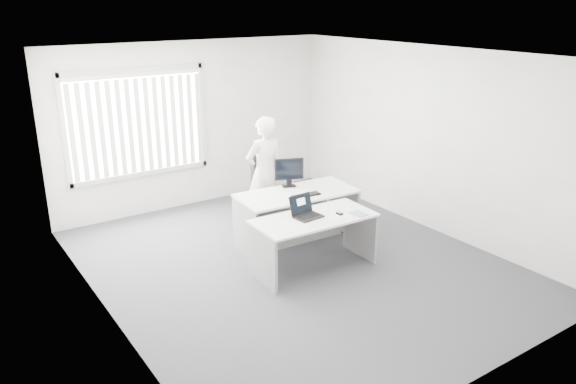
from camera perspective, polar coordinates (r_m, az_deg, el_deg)
ground at (r=7.75m, az=0.69°, el=-7.28°), size 6.00×6.00×0.00m
wall_back at (r=9.77m, az=-9.49°, el=6.76°), size 5.00×0.02×2.80m
wall_front at (r=5.22m, az=20.05°, el=-5.15°), size 5.00×0.02×2.80m
wall_left at (r=6.22m, az=-18.50°, el=-1.11°), size 0.02×6.00×2.80m
wall_right at (r=8.87m, az=14.14°, el=5.19°), size 0.02×6.00×2.80m
ceiling at (r=6.97m, az=0.78°, el=13.80°), size 5.00×6.00×0.02m
window at (r=9.34m, az=-15.02°, el=6.75°), size 2.32×0.06×1.76m
blinds at (r=9.29m, az=-14.88°, el=6.51°), size 2.20×0.10×1.50m
desk_near at (r=7.41m, az=2.65°, el=-4.05°), size 1.65×0.82×0.74m
desk_far at (r=8.18m, az=0.92°, el=-1.49°), size 1.79×0.94×0.79m
office_chair at (r=8.98m, az=-1.76°, el=-1.02°), size 0.83×0.83×1.15m
person at (r=8.71m, az=-2.41°, el=1.99°), size 0.66×0.44×1.77m
laptop at (r=7.27m, az=2.10°, el=-1.59°), size 0.38×0.35×0.28m
paper_sheet at (r=7.40m, az=5.17°, el=-2.43°), size 0.35×0.30×0.00m
mouse at (r=7.44m, az=5.25°, el=-2.13°), size 0.06×0.09×0.04m
booklet at (r=7.49m, az=7.20°, el=-2.19°), size 0.17×0.23×0.01m
keyboard at (r=7.96m, az=1.86°, el=-0.32°), size 0.43×0.17×0.02m
monitor at (r=8.29m, az=0.11°, el=1.98°), size 0.45×0.28×0.43m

